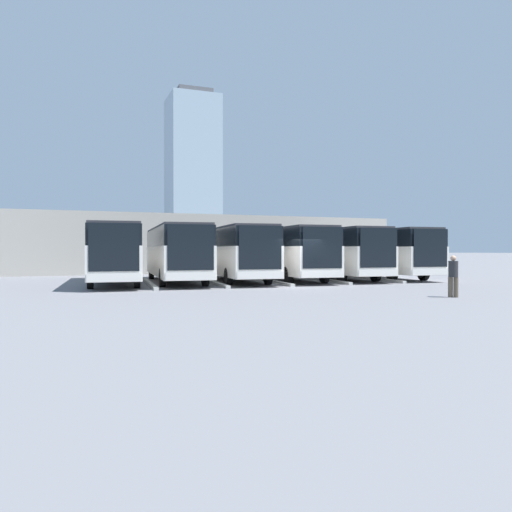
% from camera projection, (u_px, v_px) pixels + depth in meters
% --- Properties ---
extents(ground_plane, '(600.00, 600.00, 0.00)m').
position_uv_depth(ground_plane, '(298.00, 287.00, 26.28)').
color(ground_plane, slate).
extents(bus_0, '(3.51, 12.24, 3.30)m').
position_uv_depth(bus_0, '(378.00, 251.00, 34.83)').
color(bus_0, silver).
rests_on(bus_0, ground_plane).
extents(curb_divider_0, '(0.87, 7.93, 0.15)m').
position_uv_depth(curb_divider_0, '(370.00, 278.00, 32.54)').
color(curb_divider_0, '#B2B2AD').
rests_on(curb_divider_0, ground_plane).
extents(bus_1, '(3.51, 12.24, 3.30)m').
position_uv_depth(bus_1, '(332.00, 251.00, 33.60)').
color(bus_1, silver).
rests_on(bus_1, ground_plane).
extents(curb_divider_1, '(0.87, 7.93, 0.15)m').
position_uv_depth(curb_divider_1, '(322.00, 280.00, 31.31)').
color(curb_divider_1, '#B2B2AD').
rests_on(curb_divider_1, ground_plane).
extents(bus_2, '(3.51, 12.24, 3.30)m').
position_uv_depth(bus_2, '(285.00, 251.00, 32.25)').
color(bus_2, silver).
rests_on(bus_2, ground_plane).
extents(curb_divider_2, '(0.87, 7.93, 0.15)m').
position_uv_depth(curb_divider_2, '(270.00, 281.00, 29.97)').
color(curb_divider_2, '#B2B2AD').
rests_on(curb_divider_2, ground_plane).
extents(bus_3, '(3.51, 12.24, 3.30)m').
position_uv_depth(bus_3, '(233.00, 252.00, 30.95)').
color(bus_3, silver).
rests_on(bus_3, ground_plane).
extents(curb_divider_3, '(0.87, 7.93, 0.15)m').
position_uv_depth(curb_divider_3, '(213.00, 282.00, 28.67)').
color(curb_divider_3, '#B2B2AD').
rests_on(curb_divider_3, ground_plane).
extents(bus_4, '(3.51, 12.24, 3.30)m').
position_uv_depth(bus_4, '(175.00, 252.00, 29.77)').
color(bus_4, silver).
rests_on(bus_4, ground_plane).
extents(curb_divider_4, '(0.87, 7.93, 0.15)m').
position_uv_depth(curb_divider_4, '(150.00, 284.00, 27.49)').
color(curb_divider_4, '#B2B2AD').
rests_on(curb_divider_4, ground_plane).
extents(bus_5, '(3.51, 12.24, 3.30)m').
position_uv_depth(bus_5, '(114.00, 252.00, 28.57)').
color(bus_5, silver).
rests_on(bus_5, ground_plane).
extents(pedestrian, '(0.54, 0.54, 1.71)m').
position_uv_depth(pedestrian, '(453.00, 275.00, 20.29)').
color(pedestrian, brown).
rests_on(pedestrian, ground_plane).
extents(station_building, '(34.58, 13.79, 4.95)m').
position_uv_depth(station_building, '(197.00, 244.00, 46.79)').
color(station_building, '#A8A399').
rests_on(station_building, ground_plane).
extents(office_tower, '(18.47, 18.47, 62.54)m').
position_uv_depth(office_tower, '(193.00, 175.00, 190.07)').
color(office_tower, '#93A8B7').
rests_on(office_tower, ground_plane).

